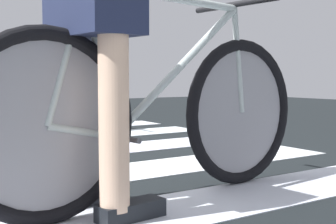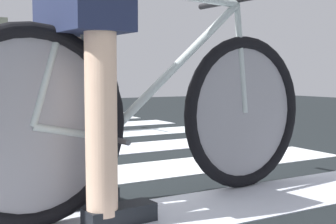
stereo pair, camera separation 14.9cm
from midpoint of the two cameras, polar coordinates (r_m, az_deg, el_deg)
The scene contains 3 objects.
bicycle_1_of_4 at distance 1.88m, azimuth -2.98°, elevation -0.05°, with size 1.73×0.52×0.93m.
cyclist_1_of_4 at distance 1.72m, azimuth -11.50°, elevation 7.32°, with size 0.35×0.43×0.96m.
bicycle_3_of_4 at distance 4.13m, azimuth -19.43°, elevation 2.15°, with size 1.74×0.52×0.93m.
Camera 1 is at (-0.11, -2.89, 0.55)m, focal length 48.52 mm.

